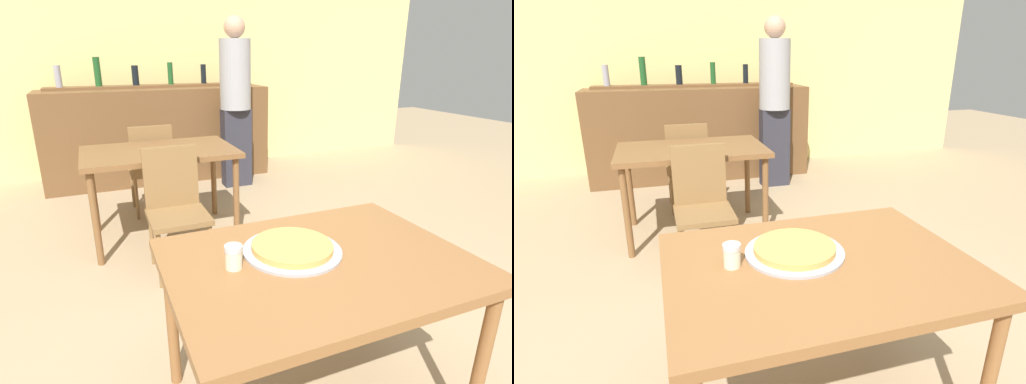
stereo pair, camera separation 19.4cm
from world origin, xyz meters
The scene contains 10 objects.
wall_back centered at (0.00, 4.18, 1.40)m, with size 8.00×0.05×2.80m.
dining_table_near centered at (0.00, 0.00, 0.65)m, with size 1.16×0.85×0.72m.
dining_table_far centered at (-0.27, 2.00, 0.67)m, with size 1.18×0.75×0.75m.
bar_counter centered at (0.00, 3.67, 0.55)m, with size 2.60×0.56×1.09m.
bar_back_shelf centered at (-0.02, 3.81, 1.15)m, with size 2.39×0.24×0.35m.
chair_far_side_front centered at (-0.27, 1.45, 0.49)m, with size 0.40×0.40×0.87m.
chair_far_side_back centered at (-0.27, 2.54, 0.49)m, with size 0.40×0.40×0.87m.
pizza_tray centered at (-0.07, 0.09, 0.74)m, with size 0.39×0.39×0.04m.
cheese_shaker centered at (-0.32, 0.06, 0.77)m, with size 0.07×0.07×0.09m.
person_standing centered at (0.77, 3.09, 1.01)m, with size 0.34×0.34×1.85m.
Camera 2 is at (-0.56, -1.23, 1.47)m, focal length 28.00 mm.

